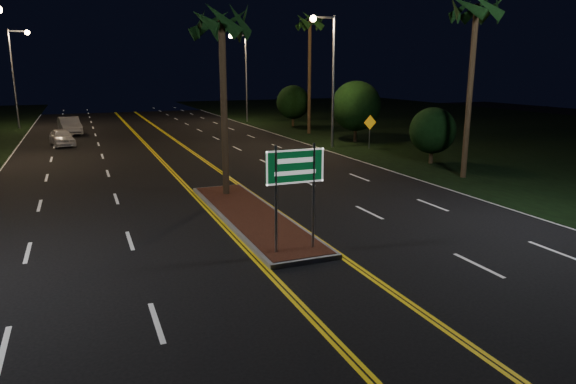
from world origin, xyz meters
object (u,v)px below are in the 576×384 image
streetlight_right_mid (329,66)px  streetlight_right_far (243,67)px  median_island (251,216)px  shrub_near (433,131)px  car_far (69,124)px  streetlight_left_far (17,67)px  shrub_mid (356,106)px  palm_right_near (477,10)px  palm_median (221,23)px  shrub_far (293,102)px  highway_sign (295,176)px  car_near (62,136)px  warning_sign (370,127)px  palm_right_far (310,24)px

streetlight_right_mid → streetlight_right_far: size_ratio=1.00×
median_island → streetlight_right_far: bearing=73.1°
shrub_near → car_far: size_ratio=0.64×
streetlight_left_far → shrub_mid: streetlight_left_far is taller
streetlight_right_far → shrub_near: bearing=-84.1°
median_island → shrub_mid: shrub_mid is taller
palm_right_near → palm_median: bearing=177.7°
palm_right_near → shrub_far: 26.69m
highway_sign → streetlight_right_far: (10.61, 39.20, 3.25)m
streetlight_right_mid → car_far: streetlight_right_mid is taller
palm_right_near → median_island: bearing=-166.5°
streetlight_right_mid → shrub_mid: size_ratio=1.95×
median_island → streetlight_right_mid: (10.61, 15.00, 5.57)m
shrub_near → car_near: (-20.45, 16.13, -1.23)m
palm_median → car_near: (-6.95, 19.63, -6.56)m
streetlight_right_mid → warning_sign: 5.09m
shrub_far → palm_median: bearing=-118.4°
shrub_mid → car_far: shrub_mid is taller
median_island → palm_right_near: palm_right_near is taller
shrub_mid → warning_sign: (-1.00, -3.78, -1.20)m
palm_right_near → shrub_near: bearing=76.0°
streetlight_right_far → streetlight_right_mid: bearing=-90.0°
palm_right_near → palm_right_far: 20.02m
palm_median → warning_sign: size_ratio=3.51×
palm_right_near → shrub_near: size_ratio=2.82×
highway_sign → shrub_mid: 25.41m
streetlight_right_mid → shrub_far: 14.74m
palm_right_near → shrub_mid: (1.50, 14.00, -5.49)m
streetlight_right_mid → warning_sign: bearing=-36.7°
streetlight_left_far → shrub_far: size_ratio=2.27×
shrub_mid → car_near: bearing=163.7°
palm_right_far → car_near: bearing=179.6°
streetlight_right_mid → shrub_near: streetlight_right_mid is taller
warning_sign → palm_median: bearing=-147.2°
median_island → streetlight_left_far: (-10.61, 37.00, 5.57)m
median_island → palm_median: 8.00m
streetlight_left_far → palm_right_far: (23.41, -14.00, 3.49)m
streetlight_right_mid → palm_right_far: (2.19, 8.00, 3.49)m
median_island → streetlight_left_far: size_ratio=1.14×
median_island → car_near: bearing=106.7°
streetlight_left_far → car_near: (3.66, -13.87, -4.94)m
streetlight_left_far → palm_right_near: bearing=-55.8°
streetlight_right_far → palm_right_far: size_ratio=0.87×
shrub_mid → streetlight_right_far: bearing=100.7°
streetlight_right_far → car_near: bearing=-145.9°
warning_sign → palm_right_near: bearing=-96.8°
streetlight_right_mid → streetlight_right_far: same height
car_near → car_far: size_ratio=0.84×
streetlight_right_far → palm_right_near: palm_right_near is taller
streetlight_left_far → warning_sign: bearing=-45.2°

